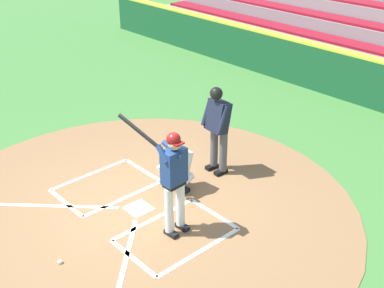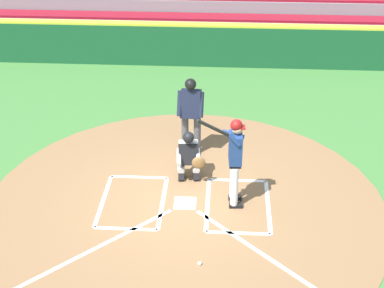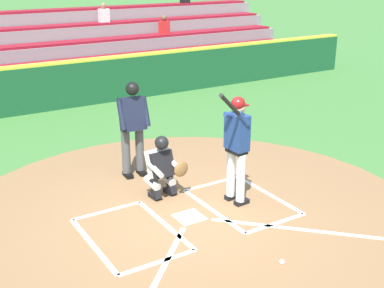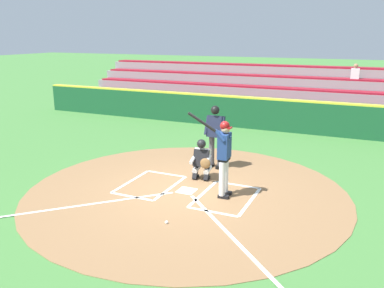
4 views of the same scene
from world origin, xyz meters
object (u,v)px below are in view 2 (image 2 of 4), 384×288
at_px(baseball, 200,263).
at_px(catcher, 189,155).
at_px(plate_umpire, 191,111).
at_px(batter, 235,156).

bearing_deg(baseball, catcher, -82.48).
distance_m(plate_umpire, baseball, 3.98).
relative_size(plate_umpire, baseball, 25.20).
bearing_deg(batter, plate_umpire, -63.96).
height_order(plate_umpire, baseball, plate_umpire).
bearing_deg(baseball, batter, -106.94).
bearing_deg(catcher, baseball, 97.52).
relative_size(catcher, baseball, 15.27).
bearing_deg(batter, baseball, 73.06).
height_order(batter, plate_umpire, batter).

